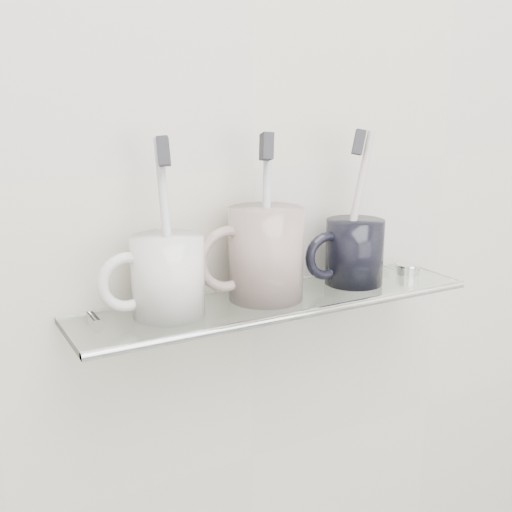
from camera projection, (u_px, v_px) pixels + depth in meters
wall_back at (252, 168)px, 0.79m from camera, size 2.50×0.00×2.50m
shelf_glass at (277, 301)px, 0.78m from camera, size 0.50×0.12×0.01m
shelf_rail at (302, 315)px, 0.73m from camera, size 0.50×0.01×0.01m
bracket_left at (94, 327)px, 0.72m from camera, size 0.02×0.03×0.02m
bracket_right at (386, 277)px, 0.92m from camera, size 0.02×0.03×0.02m
mug_left at (168, 276)px, 0.70m from camera, size 0.10×0.10×0.09m
mug_left_handle at (127, 282)px, 0.68m from camera, size 0.07×0.01×0.07m
toothbrush_left at (166, 226)px, 0.69m from camera, size 0.02×0.05×0.19m
bristles_left at (164, 151)px, 0.67m from camera, size 0.02×0.03×0.03m
mug_center at (266, 254)px, 0.76m from camera, size 0.11×0.11×0.11m
mug_center_handle at (228, 259)px, 0.74m from camera, size 0.08×0.01×0.08m
toothbrush_center at (266, 216)px, 0.75m from camera, size 0.04×0.05×0.19m
bristles_center at (266, 146)px, 0.73m from camera, size 0.02×0.03×0.03m
mug_right at (354, 252)px, 0.82m from camera, size 0.09×0.09×0.08m
mug_right_handle at (327, 256)px, 0.80m from camera, size 0.06×0.01×0.06m
toothbrush_right at (356, 206)px, 0.81m from camera, size 0.06×0.02×0.19m
bristles_right at (359, 142)px, 0.79m from camera, size 0.03×0.03×0.03m
chrome_cap at (408, 269)px, 0.87m from camera, size 0.03×0.03×0.01m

